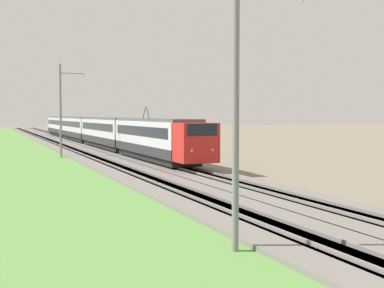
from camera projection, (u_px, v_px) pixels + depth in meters
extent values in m
cube|color=slate|center=(86.00, 155.00, 56.99)|extent=(240.00, 4.40, 0.30)
cube|color=slate|center=(125.00, 154.00, 58.56)|extent=(240.00, 4.40, 0.30)
cube|color=#4C4238|center=(86.00, 155.00, 56.99)|extent=(240.00, 1.57, 0.30)
cube|color=gray|center=(81.00, 153.00, 56.78)|extent=(240.00, 0.07, 0.15)
cube|color=gray|center=(91.00, 153.00, 57.17)|extent=(240.00, 0.07, 0.15)
cube|color=#4C4238|center=(125.00, 154.00, 58.56)|extent=(240.00, 1.57, 0.30)
cube|color=gray|center=(120.00, 152.00, 58.36)|extent=(240.00, 0.07, 0.15)
cube|color=gray|center=(130.00, 152.00, 58.75)|extent=(240.00, 0.07, 0.15)
cube|color=#5B8E42|center=(30.00, 158.00, 54.92)|extent=(240.00, 8.50, 0.12)
cube|color=red|center=(196.00, 143.00, 39.12)|extent=(2.53, 2.80, 2.89)
cube|color=black|center=(198.00, 129.00, 38.72)|extent=(1.82, 2.34, 0.87)
sphere|color=#F2EAC6|center=(192.00, 150.00, 37.73)|extent=(0.20, 0.20, 0.20)
sphere|color=#F2EAC6|center=(212.00, 150.00, 38.31)|extent=(0.20, 0.20, 0.20)
cube|color=#2D2D33|center=(154.00, 149.00, 48.53)|extent=(17.60, 2.92, 0.81)
cube|color=silver|center=(154.00, 133.00, 48.45)|extent=(17.60, 2.92, 2.08)
cube|color=black|center=(154.00, 131.00, 48.44)|extent=(16.19, 2.94, 0.87)
cube|color=#515156|center=(154.00, 120.00, 48.38)|extent=(17.60, 2.69, 0.25)
cube|color=black|center=(154.00, 156.00, 48.56)|extent=(16.72, 2.48, 0.55)
cylinder|color=black|center=(175.00, 161.00, 41.86)|extent=(0.86, 0.12, 0.86)
cylinder|color=black|center=(188.00, 160.00, 42.25)|extent=(0.86, 0.12, 0.86)
cube|color=#2D2D33|center=(108.00, 139.00, 66.61)|extent=(20.13, 2.92, 0.81)
cube|color=silver|center=(107.00, 128.00, 66.53)|extent=(20.13, 2.92, 2.08)
cube|color=black|center=(107.00, 127.00, 66.52)|extent=(18.52, 2.94, 0.87)
cube|color=#515156|center=(107.00, 118.00, 66.46)|extent=(20.13, 2.69, 0.25)
cube|color=black|center=(108.00, 145.00, 66.64)|extent=(19.12, 2.48, 0.55)
cube|color=#2D2D33|center=(79.00, 134.00, 85.86)|extent=(20.13, 2.92, 0.81)
cube|color=silver|center=(79.00, 125.00, 85.78)|extent=(20.13, 2.92, 2.08)
cube|color=black|center=(79.00, 124.00, 85.77)|extent=(18.52, 2.94, 0.87)
cube|color=#515156|center=(79.00, 118.00, 85.72)|extent=(20.13, 2.69, 0.25)
cube|color=black|center=(79.00, 138.00, 85.90)|extent=(19.12, 2.48, 0.55)
cube|color=#2D2D33|center=(61.00, 130.00, 105.12)|extent=(20.13, 2.92, 0.81)
cube|color=silver|center=(61.00, 123.00, 105.04)|extent=(20.13, 2.92, 2.08)
cube|color=black|center=(61.00, 122.00, 105.03)|extent=(18.52, 2.94, 0.87)
cube|color=#515156|center=(61.00, 117.00, 104.97)|extent=(20.13, 2.69, 0.25)
cube|color=black|center=(61.00, 134.00, 105.15)|extent=(19.12, 2.48, 0.55)
cylinder|color=black|center=(144.00, 113.00, 50.74)|extent=(0.06, 0.33, 1.08)
cylinder|color=black|center=(148.00, 113.00, 50.86)|extent=(0.06, 0.33, 1.08)
cube|color=black|center=(181.00, 172.00, 42.10)|extent=(0.10, 0.10, 0.00)
cylinder|color=slate|center=(236.00, 107.00, 16.85)|extent=(0.22, 0.22, 9.43)
cylinder|color=slate|center=(61.00, 112.00, 54.28)|extent=(0.22, 0.22, 9.61)
cylinder|color=slate|center=(72.00, 73.00, 54.50)|extent=(0.08, 2.40, 0.08)
cylinder|color=#B2ADA8|center=(84.00, 76.00, 54.95)|extent=(0.10, 0.10, 0.30)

